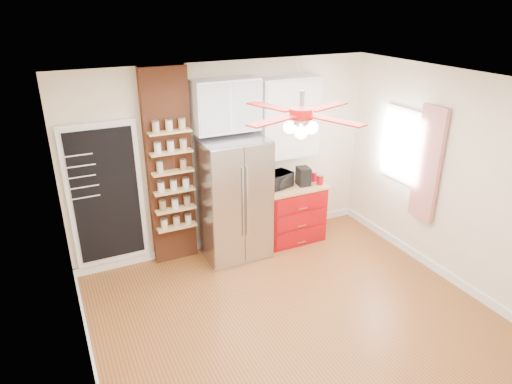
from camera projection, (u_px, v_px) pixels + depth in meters
name	position (u px, v px, depth m)	size (l,w,h in m)	color
floor	(293.00, 316.00, 5.38)	(4.50, 4.50, 0.00)	brown
ceiling	(303.00, 85.00, 4.32)	(4.50, 4.50, 0.00)	white
wall_back	(226.00, 158.00, 6.51)	(4.50, 0.02, 2.70)	beige
wall_front	(443.00, 325.00, 3.19)	(4.50, 0.02, 2.70)	beige
wall_left	(73.00, 262.00, 3.95)	(0.02, 4.00, 2.70)	beige
wall_right	(451.00, 179.00, 5.75)	(0.02, 4.00, 2.70)	beige
chalkboard	(106.00, 196.00, 5.89)	(0.95, 0.05, 1.95)	white
brick_pillar	(170.00, 169.00, 6.10)	(0.60, 0.16, 2.70)	brown
fridge	(234.00, 199.00, 6.37)	(0.90, 0.70, 1.75)	#A3A3A8
upper_glass_cabinet	(226.00, 105.00, 6.03)	(0.90, 0.35, 0.70)	white
red_cabinet	(291.00, 212.00, 6.96)	(0.94, 0.64, 0.90)	#9D070B
upper_shelf_unit	(288.00, 118.00, 6.54)	(0.90, 0.30, 1.15)	white
window	(402.00, 145.00, 6.41)	(0.04, 0.75, 1.05)	white
curtain	(428.00, 164.00, 5.97)	(0.06, 0.40, 1.55)	red
ceiling_fan	(301.00, 114.00, 4.43)	(1.40, 1.40, 0.44)	silver
toaster_oven	(277.00, 180.00, 6.64)	(0.41, 0.28, 0.23)	black
coffee_maker	(303.00, 176.00, 6.72)	(0.17, 0.20, 0.27)	black
canister_left	(320.00, 180.00, 6.76)	(0.10, 0.10, 0.15)	#A60911
canister_right	(314.00, 177.00, 6.89)	(0.09, 0.09, 0.14)	red
pantry_jar_oats	(160.00, 167.00, 5.89)	(0.08, 0.08, 0.14)	#C0AC93
pantry_jar_beans	(183.00, 165.00, 5.99)	(0.09, 0.09, 0.13)	#9A784E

